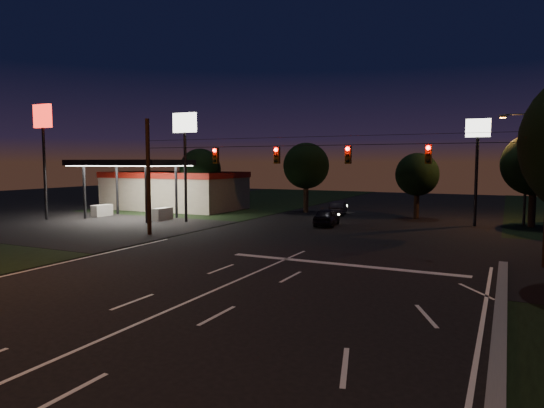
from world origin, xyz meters
The scene contains 16 objects.
ground centered at (0.00, 0.00, 0.00)m, with size 140.00×140.00×0.00m, color black.
cross_street_left centered at (-20.00, 16.00, 0.00)m, with size 20.00×16.00×0.02m, color black.
stop_bar centered at (3.00, 11.50, 0.01)m, with size 12.00×0.50×0.01m, color silver.
utility_pole_left centered at (-12.00, 15.00, 0.00)m, with size 0.28×0.28×8.00m, color black.
signal_span centered at (0.00, 14.96, 5.50)m, with size 24.00×0.40×1.56m.
gas_station centered at (-21.86, 30.39, 2.38)m, with size 14.20×16.10×5.25m.
pole_sign_left_near centered at (-14.00, 22.00, 6.98)m, with size 2.20×0.30×9.10m.
pole_sign_left_far centered at (-26.00, 18.00, 7.61)m, with size 2.00×0.30×10.00m.
pole_sign_right centered at (8.00, 30.00, 6.24)m, with size 1.80×0.30×8.40m.
street_light_right_far centered at (11.24, 32.00, 5.24)m, with size 2.20×0.35×9.00m.
tree_far_a centered at (-17.98, 30.12, 4.26)m, with size 4.20×4.20×6.42m.
tree_far_b centered at (-7.98, 34.13, 4.61)m, with size 4.60×4.60×6.98m.
tree_far_c centered at (3.02, 33.10, 3.90)m, with size 3.80×3.80×5.86m.
tree_far_d centered at (12.02, 31.13, 4.83)m, with size 4.80×4.80×7.30m.
car_oncoming_a centered at (-2.64, 25.12, 0.69)m, with size 1.62×4.02×1.37m, color black.
car_oncoming_b centered at (-4.35, 33.22, 0.63)m, with size 1.34×3.84×1.27m, color black.
Camera 1 is at (10.26, -11.21, 5.05)m, focal length 32.00 mm.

